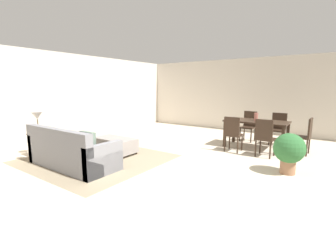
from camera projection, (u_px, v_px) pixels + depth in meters
ground_plane at (182, 169)px, 4.94m from camera, size 10.80×10.80×0.00m
wall_back at (254, 96)px, 8.76m from camera, size 9.00×0.12×2.70m
wall_left at (71, 97)px, 7.68m from camera, size 0.12×11.00×2.70m
area_rug at (97, 159)px, 5.63m from camera, size 3.00×2.80×0.01m
couch at (71, 153)px, 5.05m from camera, size 2.09×0.86×0.86m
ottoman_table at (115, 144)px, 6.08m from camera, size 1.10×0.56×0.40m
side_table at (39, 138)px, 5.81m from camera, size 0.40×0.40×0.56m
table_lamp at (37, 116)px, 5.73m from camera, size 0.26×0.26×0.53m
dining_table at (256, 124)px, 6.55m from camera, size 1.61×0.85×0.76m
dining_chair_near_left at (233, 132)px, 6.17m from camera, size 0.40×0.40×0.92m
dining_chair_near_right at (265, 136)px, 5.70m from camera, size 0.43×0.43×0.92m
dining_chair_far_left at (249, 124)px, 7.46m from camera, size 0.42×0.42×0.92m
dining_chair_far_right at (278, 127)px, 6.96m from camera, size 0.41×0.41×0.92m
dining_chair_head_east at (305, 134)px, 5.92m from camera, size 0.42×0.42×0.92m
vase_centerpiece at (256, 117)px, 6.52m from camera, size 0.10×0.10×0.21m
potted_plant at (289, 150)px, 4.61m from camera, size 0.58×0.58×0.80m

